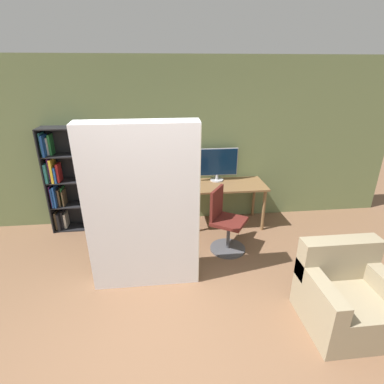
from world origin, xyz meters
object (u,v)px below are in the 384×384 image
Objects in this scene: bookshelf at (64,181)px; armchair at (346,296)px; mattress_near at (143,210)px; monitor at (217,163)px; office_chair at (225,226)px.

bookshelf reaches higher than armchair.
mattress_near is (1.32, -1.60, 0.18)m from bookshelf.
bookshelf is 4.20m from armchair.
office_chair is (-0.04, -0.95, -0.65)m from monitor.
office_chair is 2.65m from bookshelf.
mattress_near is at bearing 158.01° from armchair.
monitor is 0.41× the size of bookshelf.
mattress_near reaches higher than armchair.
bookshelf reaches higher than office_chair.
office_chair is 1.44m from mattress_near.
monitor is at bearing 54.23° from mattress_near.
monitor is at bearing 0.20° from bookshelf.
office_chair is 0.56× the size of bookshelf.
bookshelf is at bearing 158.89° from office_chair.
armchair is at bearing -35.63° from bookshelf.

